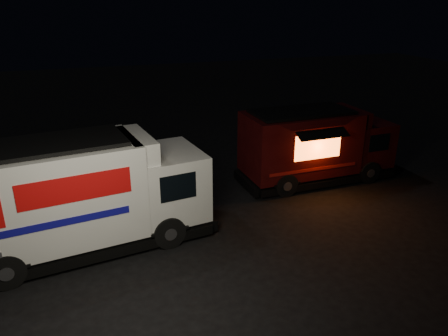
% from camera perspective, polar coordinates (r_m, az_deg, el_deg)
% --- Properties ---
extents(ground, '(80.00, 80.00, 0.00)m').
position_cam_1_polar(ground, '(14.16, -2.31, -9.79)').
color(ground, black).
rests_on(ground, ground).
extents(white_truck, '(8.13, 3.71, 3.55)m').
position_cam_1_polar(white_truck, '(13.86, -17.85, -3.31)').
color(white_truck, silver).
rests_on(white_truck, ground).
extents(red_truck, '(6.74, 2.61, 3.11)m').
position_cam_1_polar(red_truck, '(18.74, 12.14, 2.98)').
color(red_truck, '#3A0A0A').
rests_on(red_truck, ground).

